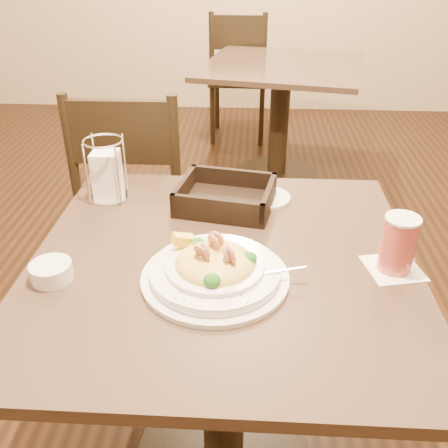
# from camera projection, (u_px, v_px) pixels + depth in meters

# --- Properties ---
(main_table) EXTENTS (0.90, 0.90, 0.72)m
(main_table) POSITION_uv_depth(u_px,v_px,m) (224.00, 330.00, 1.29)
(main_table) COLOR black
(main_table) RESTS_ON ground
(background_table) EXTENTS (1.06, 1.06, 0.72)m
(background_table) POSITION_uv_depth(u_px,v_px,m) (280.00, 102.00, 3.03)
(background_table) COLOR black
(background_table) RESTS_ON ground
(dining_chair_near) EXTENTS (0.42, 0.42, 0.93)m
(dining_chair_near) POSITION_uv_depth(u_px,v_px,m) (136.00, 195.00, 1.94)
(dining_chair_near) COLOR black
(dining_chair_near) RESTS_ON ground
(dining_chair_far) EXTENTS (0.43, 0.43, 0.93)m
(dining_chair_far) POSITION_uv_depth(u_px,v_px,m) (238.00, 73.00, 3.62)
(dining_chair_far) COLOR black
(dining_chair_far) RESTS_ON ground
(pasta_bowl) EXTENTS (0.36, 0.33, 0.10)m
(pasta_bowl) POSITION_uv_depth(u_px,v_px,m) (215.00, 269.00, 1.08)
(pasta_bowl) COLOR white
(pasta_bowl) RESTS_ON main_table
(drink_glass) EXTENTS (0.14, 0.14, 0.13)m
(drink_glass) POSITION_uv_depth(u_px,v_px,m) (398.00, 244.00, 1.10)
(drink_glass) COLOR white
(drink_glass) RESTS_ON main_table
(bread_basket) EXTENTS (0.29, 0.25, 0.07)m
(bread_basket) POSITION_uv_depth(u_px,v_px,m) (226.00, 198.00, 1.38)
(bread_basket) COLOR black
(bread_basket) RESTS_ON main_table
(napkin_caddy) EXTENTS (0.11, 0.11, 0.18)m
(napkin_caddy) POSITION_uv_depth(u_px,v_px,m) (107.00, 174.00, 1.40)
(napkin_caddy) COLOR silver
(napkin_caddy) RESTS_ON main_table
(side_plate) EXTENTS (0.15, 0.15, 0.01)m
(side_plate) POSITION_uv_depth(u_px,v_px,m) (266.00, 198.00, 1.43)
(side_plate) COLOR white
(side_plate) RESTS_ON main_table
(butter_ramekin) EXTENTS (0.12, 0.12, 0.04)m
(butter_ramekin) POSITION_uv_depth(u_px,v_px,m) (51.00, 272.00, 1.09)
(butter_ramekin) COLOR white
(butter_ramekin) RESTS_ON main_table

